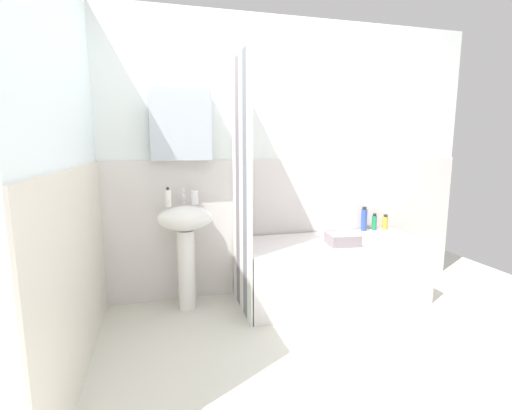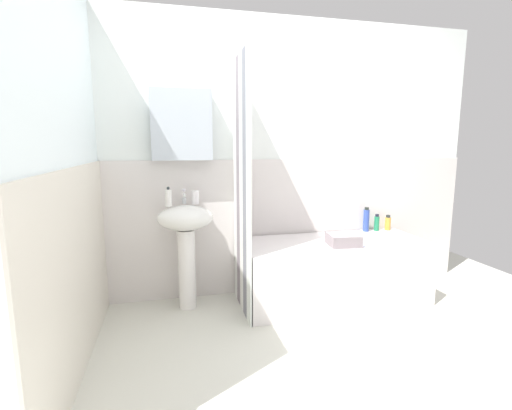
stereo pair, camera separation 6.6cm
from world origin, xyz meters
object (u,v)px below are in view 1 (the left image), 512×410
Objects in this scene: body_wash_bottle at (385,222)px; shampoo_bottle at (374,222)px; sink at (185,234)px; bathtub at (332,270)px; towel_folded at (343,239)px; toothbrush_cup at (195,198)px; conditioner_bottle at (364,219)px; soap_dispenser at (168,198)px.

body_wash_bottle is 0.12m from shampoo_bottle.
sink reaches higher than bathtub.
body_wash_bottle is 0.60× the size of towel_folded.
toothbrush_cup is at bearing -178.19° from body_wash_bottle.
body_wash_bottle is 0.23m from conditioner_bottle.
soap_dispenser is 1.47× the size of toothbrush_cup.
sink is 1.28m from bathtub.
body_wash_bottle is at bearing -0.41° from conditioner_bottle.
bathtub is at bearing -159.39° from body_wash_bottle.
shampoo_bottle is (1.69, 0.06, -0.31)m from toothbrush_cup.
conditioner_bottle reaches higher than bathtub.
sink is at bearing 173.84° from bathtub.
towel_folded is at bearing -16.43° from toothbrush_cup.
soap_dispenser is 1.43m from towel_folded.
toothbrush_cup is at bearing -177.87° from conditioner_bottle.
sink is 5.87× the size of body_wash_bottle.
soap_dispenser is at bearing -175.80° from shampoo_bottle.
towel_folded is at bearing -12.50° from sink.
body_wash_bottle reaches higher than bathtub.
shampoo_bottle is at bearing 0.13° from conditioner_bottle.
bathtub is 9.78× the size of shampoo_bottle.
bathtub is (1.22, -0.13, -0.36)m from sink.
shampoo_bottle is 0.67m from towel_folded.
sink reaches higher than body_wash_bottle.
soap_dispenser is at bearing -175.55° from conditioner_bottle.
towel_folded is (0.02, -0.14, 0.31)m from bathtub.
soap_dispenser is at bearing -159.03° from toothbrush_cup.
shampoo_bottle is (-0.12, 0.00, 0.01)m from body_wash_bottle.
sink is 8.06× the size of toothbrush_cup.
soap_dispenser is 2.05m from body_wash_bottle.
toothbrush_cup reaches higher than body_wash_bottle.
toothbrush_cup is (0.09, 0.07, 0.28)m from sink.
soap_dispenser reaches higher than sink.
toothbrush_cup is at bearing 170.16° from bathtub.
sink reaches higher than conditioner_bottle.
soap_dispenser is at bearing -176.10° from body_wash_bottle.
sink is 0.30m from toothbrush_cup.
sink is 1.67m from conditioner_bottle.
soap_dispenser reaches higher than bathtub.
toothbrush_cup is 0.67× the size of shampoo_bottle.
sink is 5.37× the size of shampoo_bottle.
body_wash_bottle is at bearing 3.90° from soap_dispenser.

